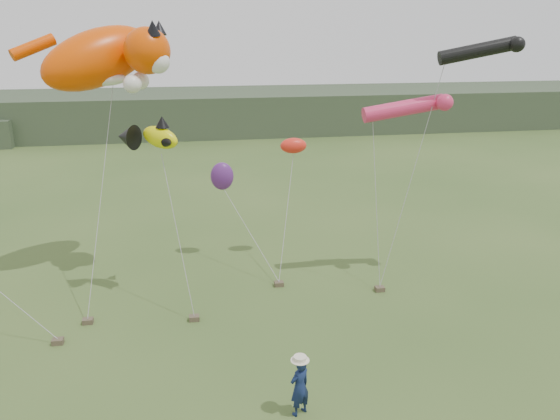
{
  "coord_description": "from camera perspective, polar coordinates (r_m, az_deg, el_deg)",
  "views": [
    {
      "loc": [
        -1.85,
        -13.19,
        10.19
      ],
      "look_at": [
        0.88,
        3.0,
        4.74
      ],
      "focal_mm": 35.0,
      "sensor_mm": 36.0,
      "label": 1
    }
  ],
  "objects": [
    {
      "name": "ground",
      "position": [
        16.77,
        -1.34,
        -19.06
      ],
      "size": [
        120.0,
        120.0,
        0.0
      ],
      "primitive_type": "plane",
      "color": "#385123",
      "rests_on": "ground"
    },
    {
      "name": "headland",
      "position": [
        58.48,
        -10.88,
        9.92
      ],
      "size": [
        90.0,
        13.0,
        4.0
      ],
      "color": "#2D3D28",
      "rests_on": "ground"
    },
    {
      "name": "festival_attendant",
      "position": [
        15.72,
        2.07,
        -17.97
      ],
      "size": [
        0.76,
        0.68,
        1.75
      ],
      "primitive_type": "imported",
      "rotation": [
        0.0,
        0.0,
        3.66
      ],
      "color": "#121F46",
      "rests_on": "ground"
    },
    {
      "name": "sandbag_anchors",
      "position": [
        21.22,
        -7.54,
        -10.21
      ],
      "size": [
        12.52,
        3.4,
        0.19
      ],
      "color": "brown",
      "rests_on": "ground"
    },
    {
      "name": "cat_kite",
      "position": [
        23.38,
        -17.47,
        14.98
      ],
      "size": [
        6.41,
        4.66,
        3.46
      ],
      "color": "#E54400",
      "rests_on": "ground"
    },
    {
      "name": "fish_kite",
      "position": [
        20.89,
        -13.65,
        7.48
      ],
      "size": [
        2.65,
        1.72,
        1.32
      ],
      "color": "#DBD806",
      "rests_on": "ground"
    },
    {
      "name": "tube_kites",
      "position": [
        22.64,
        16.51,
        12.57
      ],
      "size": [
        5.89,
        1.59,
        3.29
      ],
      "color": "black",
      "rests_on": "ground"
    },
    {
      "name": "misc_kites",
      "position": [
        24.6,
        -3.26,
        4.75
      ],
      "size": [
        4.29,
        1.17,
        2.37
      ],
      "color": "red",
      "rests_on": "ground"
    }
  ]
}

